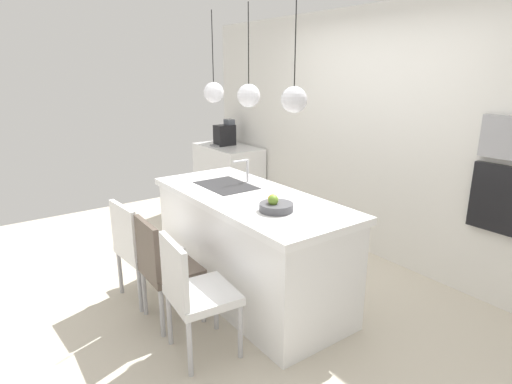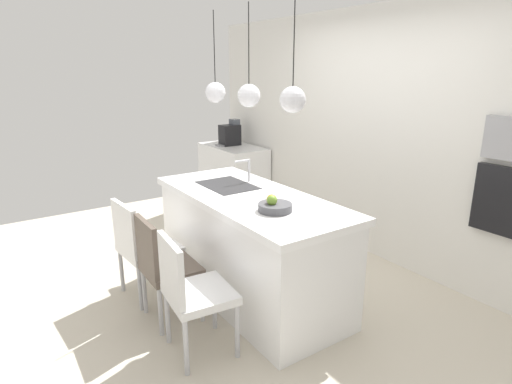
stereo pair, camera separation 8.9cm
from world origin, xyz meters
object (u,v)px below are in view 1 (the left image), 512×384
Objects in this scene: fruit_bowl at (276,206)px; chair_middle at (164,265)px; coffee_machine at (225,134)px; chair_far at (194,290)px; chair_near at (141,246)px; oven at (506,200)px.

fruit_bowl is 1.00m from chair_middle.
coffee_machine is (-2.94, 1.36, 0.06)m from fruit_bowl.
coffee_machine is 0.42× the size of chair_far.
coffee_machine reaches higher than chair_near.
chair_far is (0.01, -0.72, -0.48)m from fruit_bowl.
coffee_machine reaches higher than fruit_bowl.
chair_middle is (-0.50, -0.72, -0.49)m from fruit_bowl.
chair_far is (0.51, -0.00, 0.02)m from chair_middle.
coffee_machine is at bearing 155.17° from fruit_bowl.
oven is at bearing 51.73° from chair_near.
chair_middle is at bearing 0.77° from chair_near.
oven is (3.85, 0.30, -0.09)m from coffee_machine.
fruit_bowl is 0.30× the size of chair_middle.
fruit_bowl is 0.46× the size of oven.
fruit_bowl is 0.29× the size of chair_far.
coffee_machine is 3.25m from chair_middle.
coffee_machine is 3.64m from chair_far.
fruit_bowl reaches higher than chair_far.
chair_near is at bearing -179.23° from chair_middle.
oven reaches higher than chair_near.
fruit_bowl reaches higher than chair_near.
chair_near is at bearing -46.52° from coffee_machine.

